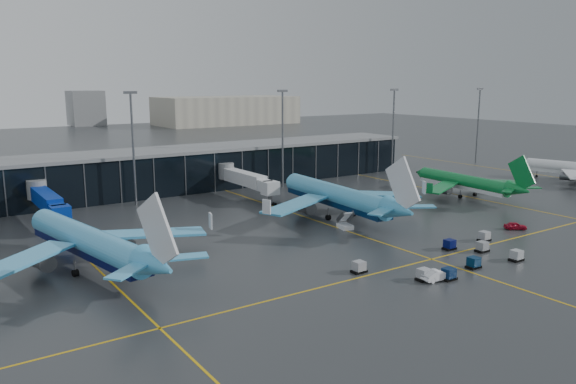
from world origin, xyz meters
TOP-DOWN VIEW (x-y plane):
  - ground at (0.00, 0.00)m, footprint 600.00×600.00m
  - terminal_pier at (0.00, 62.00)m, footprint 142.00×17.00m
  - jet_bridges at (-35.00, 42.99)m, footprint 94.00×27.50m
  - flood_masts at (5.00, 50.00)m, footprint 203.00×0.50m
  - distant_hangars at (49.94, 270.08)m, footprint 260.00×71.00m
  - taxi_lines at (10.00, 10.61)m, footprint 220.00×120.00m
  - airliner_arkefly at (-35.92, 11.04)m, footprint 46.04×50.39m
  - airliner_klm_near at (15.69, 16.41)m, footprint 43.27×48.40m
  - airliner_aer_lingus at (54.78, 15.23)m, footprint 34.97×39.07m
  - baggage_carts at (12.14, -18.05)m, footprint 31.48×11.39m
  - mobile_airstair at (10.88, 7.26)m, footprint 2.85×3.61m
  - service_van_red at (37.15, -11.41)m, footprint 4.24×3.84m
  - service_van_white at (3.21, -22.01)m, footprint 4.90×2.08m

SIDE VIEW (x-z plane):
  - ground at x=0.00m, z-range 0.00..0.00m
  - taxi_lines at x=10.00m, z-range 0.00..0.02m
  - service_van_red at x=37.15m, z-range 0.00..1.40m
  - baggage_carts at x=12.14m, z-range -0.09..1.61m
  - mobile_airstair at x=10.88m, z-range -0.95..2.49m
  - service_van_white at x=3.21m, z-range 0.00..1.57m
  - jet_bridges at x=-35.00m, z-range 0.95..8.15m
  - terminal_pier at x=0.00m, z-range 0.07..10.77m
  - airliner_aer_lingus at x=54.78m, z-range 0.00..11.25m
  - airliner_arkefly at x=-35.92m, z-range 0.00..13.58m
  - airliner_klm_near at x=15.69m, z-range 0.00..13.99m
  - distant_hangars at x=49.94m, z-range -2.21..19.79m
  - flood_masts at x=5.00m, z-range 1.06..26.56m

